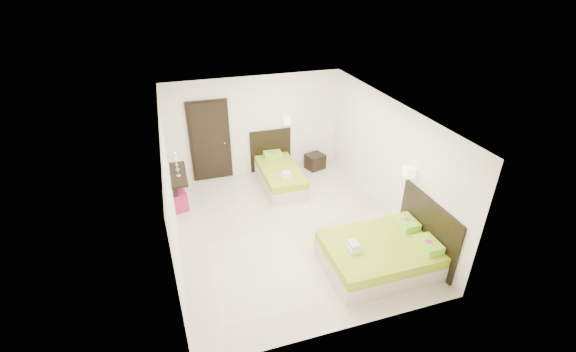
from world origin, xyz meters
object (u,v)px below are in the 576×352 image
object	(u,v)px
bed_double	(383,252)
bed_single	(279,174)
ottoman	(176,201)
nightstand	(315,161)

from	to	relation	value
bed_double	bed_single	bearing A→B (deg)	105.22
bed_single	bed_double	bearing A→B (deg)	-74.78
bed_single	bed_double	distance (m)	3.65
bed_single	bed_double	world-z (taller)	bed_double
bed_double	ottoman	world-z (taller)	bed_double
bed_double	ottoman	bearing A→B (deg)	139.03
bed_single	ottoman	bearing A→B (deg)	-170.46
nightstand	ottoman	xyz separation A→B (m)	(-3.77, -0.96, 0.02)
bed_double	nightstand	bearing A→B (deg)	86.96
bed_double	nightstand	world-z (taller)	bed_double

